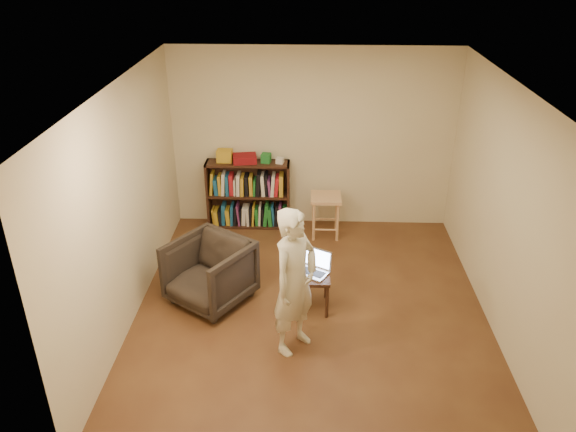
{
  "coord_description": "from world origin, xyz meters",
  "views": [
    {
      "loc": [
        -0.06,
        -5.34,
        3.9
      ],
      "look_at": [
        -0.28,
        0.35,
        1.03
      ],
      "focal_mm": 35.0,
      "sensor_mm": 36.0,
      "label": 1
    }
  ],
  "objects_px": {
    "stool": "(326,204)",
    "armchair": "(210,272)",
    "bookshelf": "(249,198)",
    "laptop": "(315,267)",
    "side_table": "(310,279)",
    "person": "(295,282)"
  },
  "relations": [
    {
      "from": "armchair",
      "to": "side_table",
      "type": "distance_m",
      "value": 1.17
    },
    {
      "from": "bookshelf",
      "to": "armchair",
      "type": "xyz_separation_m",
      "value": [
        -0.26,
        -1.95,
        -0.05
      ]
    },
    {
      "from": "person",
      "to": "bookshelf",
      "type": "bearing_deg",
      "value": 52.68
    },
    {
      "from": "armchair",
      "to": "person",
      "type": "bearing_deg",
      "value": -4.05
    },
    {
      "from": "stool",
      "to": "armchair",
      "type": "xyz_separation_m",
      "value": [
        -1.38,
        -1.68,
        -0.11
      ]
    },
    {
      "from": "stool",
      "to": "laptop",
      "type": "xyz_separation_m",
      "value": [
        -0.17,
        -1.72,
        0.02
      ]
    },
    {
      "from": "armchair",
      "to": "person",
      "type": "height_order",
      "value": "person"
    },
    {
      "from": "laptop",
      "to": "person",
      "type": "relative_size",
      "value": 0.27
    },
    {
      "from": "stool",
      "to": "armchair",
      "type": "height_order",
      "value": "armchair"
    },
    {
      "from": "bookshelf",
      "to": "side_table",
      "type": "bearing_deg",
      "value": -66.03
    },
    {
      "from": "laptop",
      "to": "armchair",
      "type": "bearing_deg",
      "value": -152.31
    },
    {
      "from": "armchair",
      "to": "laptop",
      "type": "distance_m",
      "value": 1.22
    },
    {
      "from": "person",
      "to": "stool",
      "type": "bearing_deg",
      "value": 28.8
    },
    {
      "from": "bookshelf",
      "to": "stool",
      "type": "height_order",
      "value": "bookshelf"
    },
    {
      "from": "laptop",
      "to": "person",
      "type": "distance_m",
      "value": 0.83
    },
    {
      "from": "side_table",
      "to": "bookshelf",
      "type": "bearing_deg",
      "value": 113.97
    },
    {
      "from": "laptop",
      "to": "person",
      "type": "height_order",
      "value": "person"
    },
    {
      "from": "side_table",
      "to": "stool",
      "type": "bearing_deg",
      "value": 83.13
    },
    {
      "from": "side_table",
      "to": "person",
      "type": "relative_size",
      "value": 0.28
    },
    {
      "from": "side_table",
      "to": "person",
      "type": "height_order",
      "value": "person"
    },
    {
      "from": "stool",
      "to": "armchair",
      "type": "distance_m",
      "value": 2.18
    },
    {
      "from": "bookshelf",
      "to": "laptop",
      "type": "distance_m",
      "value": 2.21
    }
  ]
}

